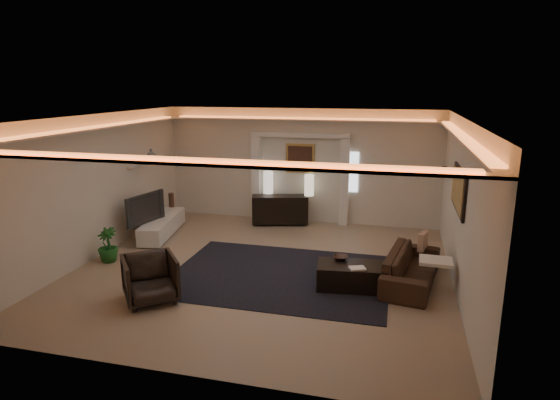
% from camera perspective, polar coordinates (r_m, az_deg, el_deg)
% --- Properties ---
extents(floor, '(7.00, 7.00, 0.00)m').
position_cam_1_polar(floor, '(9.17, -2.16, -8.41)').
color(floor, '#997C5D').
rests_on(floor, ground).
extents(ceiling, '(7.00, 7.00, 0.00)m').
position_cam_1_polar(ceiling, '(8.51, -2.33, 9.98)').
color(ceiling, white).
rests_on(ceiling, ground).
extents(wall_back, '(7.00, 0.00, 7.00)m').
position_cam_1_polar(wall_back, '(12.06, 2.48, 4.16)').
color(wall_back, beige).
rests_on(wall_back, ground).
extents(wall_front, '(7.00, 0.00, 7.00)m').
position_cam_1_polar(wall_front, '(5.61, -12.49, -7.59)').
color(wall_front, beige).
rests_on(wall_front, ground).
extents(wall_left, '(0.00, 7.00, 7.00)m').
position_cam_1_polar(wall_left, '(10.26, -21.34, 1.52)').
color(wall_left, beige).
rests_on(wall_left, ground).
extents(wall_right, '(0.00, 7.00, 7.00)m').
position_cam_1_polar(wall_right, '(8.46, 21.15, -0.93)').
color(wall_right, beige).
rests_on(wall_right, ground).
extents(cove_soffit, '(7.00, 7.00, 0.04)m').
position_cam_1_polar(cove_soffit, '(8.53, -2.32, 8.11)').
color(cove_soffit, silver).
rests_on(cove_soffit, ceiling).
extents(daylight_slit, '(0.25, 0.03, 1.00)m').
position_cam_1_polar(daylight_slit, '(11.86, 8.86, 3.36)').
color(daylight_slit, white).
rests_on(daylight_slit, wall_back).
extents(area_rug, '(4.00, 3.00, 0.01)m').
position_cam_1_polar(area_rug, '(8.89, -0.02, -9.09)').
color(area_rug, black).
rests_on(area_rug, ground).
extents(pilaster_left, '(0.22, 0.20, 2.20)m').
position_cam_1_polar(pilaster_left, '(12.31, -2.89, 2.70)').
color(pilaster_left, silver).
rests_on(pilaster_left, ground).
extents(pilaster_right, '(0.22, 0.20, 2.20)m').
position_cam_1_polar(pilaster_right, '(11.85, 7.81, 2.15)').
color(pilaster_right, silver).
rests_on(pilaster_right, ground).
extents(alcove_header, '(2.52, 0.20, 0.12)m').
position_cam_1_polar(alcove_header, '(11.85, 2.42, 7.90)').
color(alcove_header, silver).
rests_on(alcove_header, wall_back).
extents(painting_frame, '(0.74, 0.04, 0.74)m').
position_cam_1_polar(painting_frame, '(12.00, 2.46, 5.08)').
color(painting_frame, tan).
rests_on(painting_frame, wall_back).
extents(painting_canvas, '(0.62, 0.02, 0.62)m').
position_cam_1_polar(painting_canvas, '(11.97, 2.43, 5.06)').
color(painting_canvas, '#4C2D1E').
rests_on(painting_canvas, wall_back).
extents(art_panel_frame, '(0.04, 1.64, 0.74)m').
position_cam_1_polar(art_panel_frame, '(8.69, 20.88, 1.16)').
color(art_panel_frame, black).
rests_on(art_panel_frame, wall_right).
extents(art_panel_gold, '(0.02, 1.50, 0.62)m').
position_cam_1_polar(art_panel_gold, '(8.68, 20.72, 1.17)').
color(art_panel_gold, tan).
rests_on(art_panel_gold, wall_right).
extents(wall_sconce, '(0.12, 0.12, 0.22)m').
position_cam_1_polar(wall_sconce, '(10.54, 19.29, 3.27)').
color(wall_sconce, black).
rests_on(wall_sconce, wall_right).
extents(wall_niche, '(0.10, 0.55, 0.04)m').
position_cam_1_polar(wall_niche, '(11.34, -17.12, 3.98)').
color(wall_niche, silver).
rests_on(wall_niche, wall_left).
extents(console, '(1.47, 0.79, 0.70)m').
position_cam_1_polar(console, '(11.90, 0.00, -1.13)').
color(console, black).
rests_on(console, ground).
extents(lamp_left, '(0.30, 0.30, 0.56)m').
position_cam_1_polar(lamp_left, '(12.04, -1.44, 2.42)').
color(lamp_left, silver).
rests_on(lamp_left, console).
extents(lamp_right, '(0.25, 0.25, 0.53)m').
position_cam_1_polar(lamp_right, '(11.80, 3.57, 2.16)').
color(lamp_right, '#F8EFC3').
rests_on(lamp_right, console).
extents(media_ledge, '(0.87, 2.12, 0.39)m').
position_cam_1_polar(media_ledge, '(11.48, -14.06, -3.03)').
color(media_ledge, silver).
rests_on(media_ledge, ground).
extents(tv, '(1.19, 0.40, 0.68)m').
position_cam_1_polar(tv, '(11.07, -16.46, -0.76)').
color(tv, black).
rests_on(tv, media_ledge).
extents(figurine, '(0.17, 0.17, 0.36)m').
position_cam_1_polar(figurine, '(12.32, -13.06, 0.18)').
color(figurine, '#4B3224').
rests_on(figurine, media_ledge).
extents(ginger_jar, '(0.35, 0.35, 0.35)m').
position_cam_1_polar(ginger_jar, '(11.36, -15.36, 5.10)').
color(ginger_jar, slate).
rests_on(ginger_jar, wall_niche).
extents(plant, '(0.42, 0.42, 0.70)m').
position_cam_1_polar(plant, '(10.05, -20.17, -5.14)').
color(plant, '#1B561C').
rests_on(plant, ground).
extents(sofa, '(2.11, 1.11, 0.59)m').
position_cam_1_polar(sofa, '(8.78, 15.66, -7.90)').
color(sofa, brown).
rests_on(sofa, ground).
extents(throw_blanket, '(0.56, 0.47, 0.06)m').
position_cam_1_polar(throw_blanket, '(8.47, 18.38, -7.06)').
color(throw_blanket, beige).
rests_on(throw_blanket, sofa).
extents(throw_pillow, '(0.21, 0.37, 0.35)m').
position_cam_1_polar(throw_pillow, '(9.44, 16.95, -4.80)').
color(throw_pillow, tan).
rests_on(throw_pillow, sofa).
extents(coffee_table, '(1.26, 0.78, 0.45)m').
position_cam_1_polar(coffee_table, '(8.41, 8.69, -9.17)').
color(coffee_table, black).
rests_on(coffee_table, ground).
extents(bowl, '(0.27, 0.27, 0.07)m').
position_cam_1_polar(bowl, '(8.54, 7.35, -7.05)').
color(bowl, '#38251E').
rests_on(bowl, coffee_table).
extents(magazine, '(0.31, 0.27, 0.03)m').
position_cam_1_polar(magazine, '(8.15, 9.36, -8.30)').
color(magazine, white).
rests_on(magazine, coffee_table).
extents(armchair, '(1.16, 1.17, 0.77)m').
position_cam_1_polar(armchair, '(8.06, -15.46, -9.20)').
color(armchair, black).
rests_on(armchair, ground).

